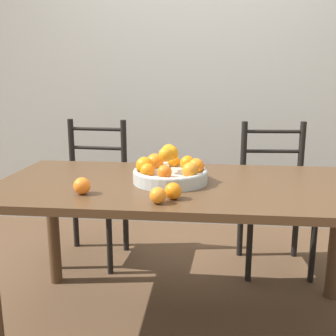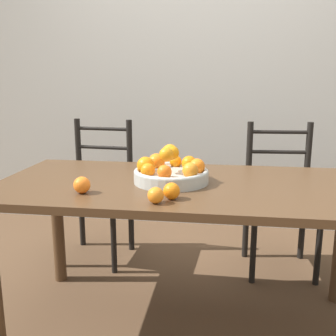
# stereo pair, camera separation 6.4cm
# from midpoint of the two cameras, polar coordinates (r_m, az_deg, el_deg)

# --- Properties ---
(ground_plane) EXTENTS (12.00, 12.00, 0.00)m
(ground_plane) POSITION_cam_midpoint_polar(r_m,az_deg,el_deg) (2.14, 1.52, -21.63)
(ground_plane) COLOR brown
(wall_back) EXTENTS (8.00, 0.06, 2.60)m
(wall_back) POSITION_cam_midpoint_polar(r_m,az_deg,el_deg) (3.21, 3.81, 14.39)
(wall_back) COLOR beige
(wall_back) RESTS_ON ground_plane
(dining_table) EXTENTS (1.77, 0.84, 0.74)m
(dining_table) POSITION_cam_midpoint_polar(r_m,az_deg,el_deg) (1.85, 1.64, -4.97)
(dining_table) COLOR #4C331E
(dining_table) RESTS_ON ground_plane
(fruit_bowl) EXTENTS (0.35, 0.35, 0.18)m
(fruit_bowl) POSITION_cam_midpoint_polar(r_m,az_deg,el_deg) (1.82, -0.74, -0.49)
(fruit_bowl) COLOR #B2B7B2
(fruit_bowl) RESTS_ON dining_table
(orange_loose_0) EXTENTS (0.06, 0.06, 0.06)m
(orange_loose_0) POSITION_cam_midpoint_polar(r_m,az_deg,el_deg) (1.52, -2.70, -4.00)
(orange_loose_0) COLOR orange
(orange_loose_0) RESTS_ON dining_table
(orange_loose_1) EXTENTS (0.07, 0.07, 0.07)m
(orange_loose_1) POSITION_cam_midpoint_polar(r_m,az_deg,el_deg) (1.57, -0.43, -3.36)
(orange_loose_1) COLOR orange
(orange_loose_1) RESTS_ON dining_table
(orange_loose_2) EXTENTS (0.07, 0.07, 0.07)m
(orange_loose_2) POSITION_cam_midpoint_polar(r_m,az_deg,el_deg) (1.68, -13.45, -2.54)
(orange_loose_2) COLOR orange
(orange_loose_2) RESTS_ON dining_table
(chair_left) EXTENTS (0.45, 0.43, 0.94)m
(chair_left) POSITION_cam_midpoint_polar(r_m,az_deg,el_deg) (2.70, -11.68, -3.33)
(chair_left) COLOR black
(chair_left) RESTS_ON ground_plane
(chair_right) EXTENTS (0.45, 0.43, 0.94)m
(chair_right) POSITION_cam_midpoint_polar(r_m,az_deg,el_deg) (2.61, 14.58, -4.08)
(chair_right) COLOR black
(chair_right) RESTS_ON ground_plane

